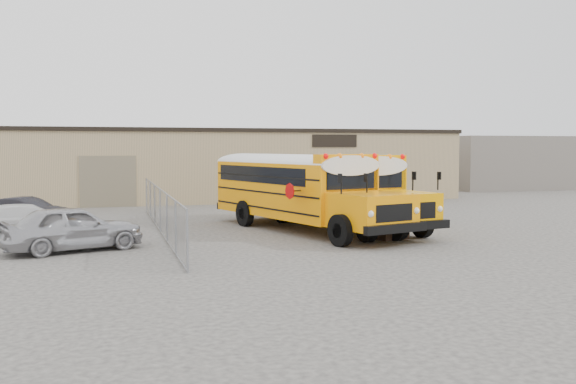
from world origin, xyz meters
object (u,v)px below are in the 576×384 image
object	(u,v)px
car_white	(28,220)
car_dark	(26,213)
car_silver	(73,228)
tarp_bundle	(389,216)
school_bus_right	(266,178)
school_bus_left	(225,179)

from	to	relation	value
car_white	car_dark	world-z (taller)	car_dark
car_white	car_silver	bearing A→B (deg)	-167.24
tarp_bundle	car_white	bearing A→B (deg)	162.12
school_bus_right	car_dark	xyz separation A→B (m)	(-11.58, -3.33, -1.20)
tarp_bundle	car_silver	world-z (taller)	tarp_bundle
tarp_bundle	school_bus_right	bearing A→B (deg)	101.47
school_bus_right	car_white	world-z (taller)	school_bus_right
car_silver	car_dark	xyz separation A→B (m)	(-2.25, 7.09, -0.12)
car_silver	car_white	xyz separation A→B (m)	(-1.83, 4.04, -0.13)
school_bus_left	car_silver	size ratio (longest dim) A/B	2.51
car_silver	car_dark	world-z (taller)	car_silver
school_bus_right	school_bus_left	bearing A→B (deg)	-163.34
school_bus_right	car_dark	size ratio (longest dim) A/B	2.81
car_silver	car_dark	size ratio (longest dim) A/B	1.14
school_bus_left	tarp_bundle	size ratio (longest dim) A/B	6.73
car_dark	school_bus_right	bearing A→B (deg)	-46.92
car_silver	school_bus_right	bearing A→B (deg)	-61.19
school_bus_right	car_white	xyz separation A→B (m)	(-11.16, -6.39, -1.22)
car_white	school_bus_right	bearing A→B (deg)	-71.89
school_bus_left	car_white	xyz separation A→B (m)	(-8.81, -5.68, -1.25)
car_silver	car_dark	bearing A→B (deg)	-1.78
tarp_bundle	car_white	size ratio (longest dim) A/B	0.38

